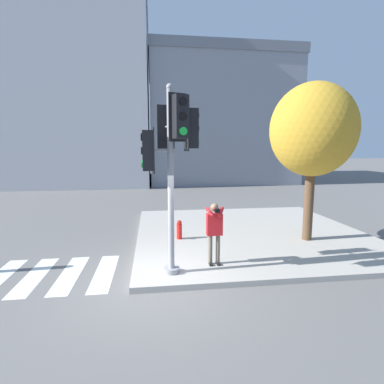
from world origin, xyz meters
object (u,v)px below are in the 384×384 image
at_px(traffic_signal_pole, 171,147).
at_px(street_tree, 313,131).
at_px(person_photographer, 214,228).
at_px(fire_hydrant, 179,230).

height_order(traffic_signal_pole, street_tree, street_tree).
distance_m(traffic_signal_pole, street_tree, 5.03).
bearing_deg(street_tree, person_photographer, -154.18).
relative_size(street_tree, fire_hydrant, 7.91).
height_order(person_photographer, street_tree, street_tree).
xyz_separation_m(street_tree, fire_hydrant, (-4.15, 0.62, -3.21)).
bearing_deg(person_photographer, street_tree, 25.82).
bearing_deg(traffic_signal_pole, person_photographer, 18.51).
distance_m(traffic_signal_pole, person_photographer, 2.35).
distance_m(person_photographer, street_tree, 4.62).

